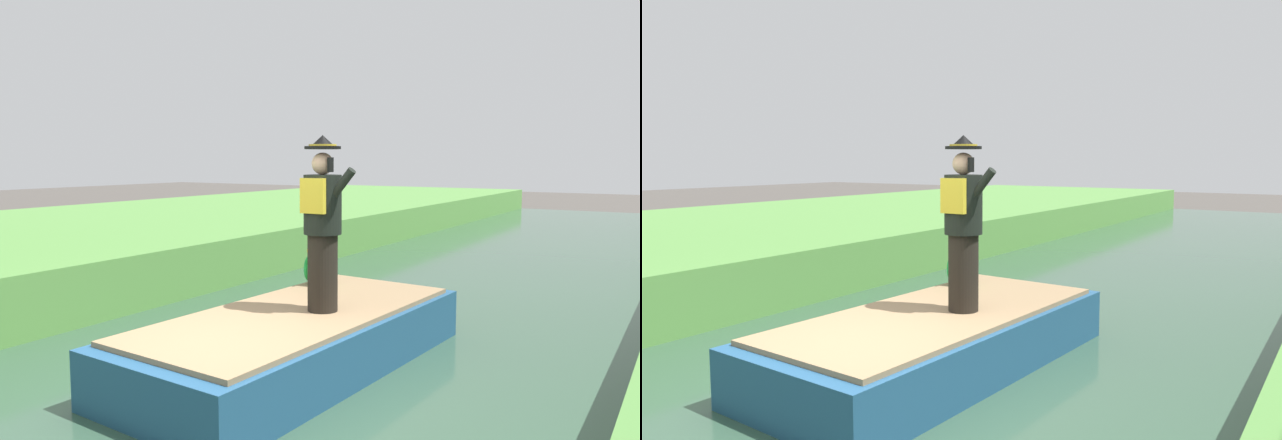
% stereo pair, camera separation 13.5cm
% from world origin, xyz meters
% --- Properties ---
extents(ground_plane, '(80.00, 80.00, 0.00)m').
position_xyz_m(ground_plane, '(0.00, 0.00, 0.00)').
color(ground_plane, '#4C4742').
extents(canal_water, '(6.51, 48.00, 0.10)m').
position_xyz_m(canal_water, '(0.00, 0.00, 0.05)').
color(canal_water, '#33513D').
rests_on(canal_water, ground).
extents(boat, '(2.04, 4.30, 0.61)m').
position_xyz_m(boat, '(0.00, 1.35, 0.40)').
color(boat, '#23517A').
rests_on(boat, canal_water).
extents(person_pirate, '(0.61, 0.42, 1.85)m').
position_xyz_m(person_pirate, '(0.22, 1.49, 1.64)').
color(person_pirate, black).
rests_on(person_pirate, boat).
extents(parrot_plush, '(0.36, 0.35, 0.57)m').
position_xyz_m(parrot_plush, '(-0.54, 2.59, 0.95)').
color(parrot_plush, green).
rests_on(parrot_plush, boat).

